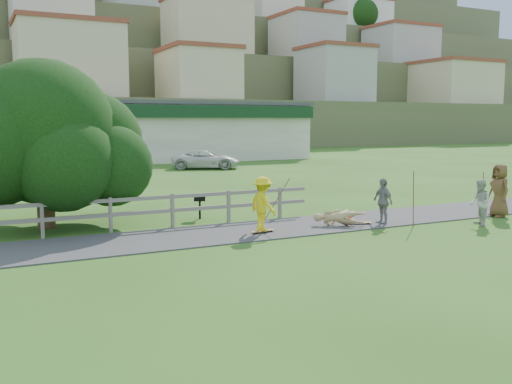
% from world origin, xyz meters
% --- Properties ---
extents(ground, '(260.00, 260.00, 0.00)m').
position_xyz_m(ground, '(0.00, 0.00, 0.00)').
color(ground, '#2D5418').
rests_on(ground, ground).
extents(path, '(34.00, 3.00, 0.04)m').
position_xyz_m(path, '(0.00, 1.50, 0.02)').
color(path, '#3D3C3F').
rests_on(path, ground).
extents(fence, '(15.05, 0.10, 1.10)m').
position_xyz_m(fence, '(-4.62, 3.30, 0.72)').
color(fence, '#68635C').
rests_on(fence, ground).
extents(strip_mall, '(32.50, 10.75, 5.10)m').
position_xyz_m(strip_mall, '(4.00, 34.94, 2.58)').
color(strip_mall, beige).
rests_on(strip_mall, ground).
extents(hillside, '(220.00, 67.00, 47.50)m').
position_xyz_m(hillside, '(0.00, 91.31, 14.41)').
color(hillside, '#516038').
rests_on(hillside, ground).
extents(skater_rider, '(0.79, 1.16, 1.66)m').
position_xyz_m(skater_rider, '(0.11, 0.98, 0.83)').
color(skater_rider, yellow).
rests_on(skater_rider, ground).
extents(skater_fallen, '(1.19, 1.59, 0.59)m').
position_xyz_m(skater_fallen, '(2.86, 0.90, 0.30)').
color(skater_fallen, tan).
rests_on(skater_fallen, ground).
extents(spectator_a, '(0.87, 0.93, 1.54)m').
position_xyz_m(spectator_a, '(7.14, -1.01, 0.77)').
color(spectator_a, '#B8B8B3').
rests_on(spectator_a, ground).
extents(spectator_b, '(0.40, 0.92, 1.56)m').
position_xyz_m(spectator_b, '(4.43, 0.61, 0.78)').
color(spectator_b, gray).
rests_on(spectator_b, ground).
extents(spectator_c, '(0.76, 1.03, 1.92)m').
position_xyz_m(spectator_c, '(9.13, -0.08, 0.96)').
color(spectator_c, brown).
rests_on(spectator_c, ground).
extents(car_silver, '(4.49, 1.92, 1.44)m').
position_xyz_m(car_silver, '(-2.55, 27.24, 0.72)').
color(car_silver, '#9EA1A5').
rests_on(car_silver, ground).
extents(car_white, '(5.32, 3.93, 1.34)m').
position_xyz_m(car_white, '(7.36, 23.92, 0.67)').
color(car_white, silver).
rests_on(car_white, ground).
extents(tree, '(7.37, 7.37, 4.43)m').
position_xyz_m(tree, '(-5.69, 5.03, 2.21)').
color(tree, black).
rests_on(tree, ground).
extents(bbq, '(0.48, 0.43, 0.85)m').
position_xyz_m(bbq, '(-0.65, 4.35, 0.42)').
color(bbq, black).
rests_on(bbq, ground).
extents(longboard_rider, '(0.82, 0.31, 0.09)m').
position_xyz_m(longboard_rider, '(0.11, 0.98, 0.04)').
color(longboard_rider, brown).
rests_on(longboard_rider, ground).
extents(longboard_fallen, '(0.81, 0.46, 0.09)m').
position_xyz_m(longboard_fallen, '(3.66, 0.80, 0.04)').
color(longboard_fallen, brown).
rests_on(longboard_fallen, ground).
extents(helmet, '(0.31, 0.31, 0.31)m').
position_xyz_m(helmet, '(3.46, 1.25, 0.16)').
color(helmet, '#A90D0C').
rests_on(helmet, ground).
extents(pole_rider, '(0.03, 0.03, 2.00)m').
position_xyz_m(pole_rider, '(0.71, 1.38, 1.00)').
color(pole_rider, brown).
rests_on(pole_rider, ground).
extents(pole_spec_left, '(0.03, 0.03, 1.84)m').
position_xyz_m(pole_spec_left, '(5.02, -0.20, 0.92)').
color(pole_spec_left, brown).
rests_on(pole_spec_left, ground).
extents(pole_spec_right, '(0.03, 0.03, 1.76)m').
position_xyz_m(pole_spec_right, '(7.50, -0.77, 0.88)').
color(pole_spec_right, brown).
rests_on(pole_spec_right, ground).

